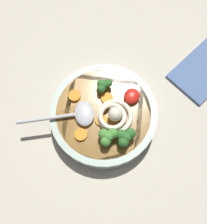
{
  "coord_description": "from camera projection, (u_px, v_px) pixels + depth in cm",
  "views": [
    {
      "loc": [
        15.02,
        12.61,
        64.25
      ],
      "look_at": [
        -1.99,
        2.86,
        8.43
      ],
      "focal_mm": 42.16,
      "sensor_mm": 36.0,
      "label": 1
    }
  ],
  "objects": [
    {
      "name": "folded_napkin",
      "position": [
        203.0,
        71.0,
        0.67
      ],
      "size": [
        18.68,
        15.26,
        0.8
      ],
      "primitive_type": "cube",
      "rotation": [
        0.0,
        0.0,
        -0.29
      ],
      "color": "#4C6693",
      "rests_on": "table_slab"
    },
    {
      "name": "broccoli_floret_right",
      "position": [
        125.0,
        137.0,
        0.55
      ],
      "size": [
        4.45,
        3.83,
        3.52
      ],
      "color": "#7A9E60",
      "rests_on": "soup_bowl"
    },
    {
      "name": "table_slab",
      "position": [
        90.0,
        122.0,
        0.65
      ],
      "size": [
        112.66,
        112.66,
        3.77
      ],
      "primitive_type": "cube",
      "color": "#BCB29E",
      "rests_on": "ground"
    },
    {
      "name": "carrot_slice_near_spoon",
      "position": [
        81.0,
        135.0,
        0.57
      ],
      "size": [
        2.72,
        2.72,
        0.64
      ],
      "primitive_type": "cylinder",
      "color": "orange",
      "rests_on": "soup_bowl"
    },
    {
      "name": "broccoli_floret_left",
      "position": [
        104.0,
        86.0,
        0.59
      ],
      "size": [
        3.82,
        3.29,
        3.02
      ],
      "color": "#7A9E60",
      "rests_on": "soup_bowl"
    },
    {
      "name": "broccoli_floret_beside_noodles",
      "position": [
        108.0,
        136.0,
        0.55
      ],
      "size": [
        4.42,
        3.81,
        3.5
      ],
      "color": "#7A9E60",
      "rests_on": "soup_bowl"
    },
    {
      "name": "carrot_slice_rear",
      "position": [
        74.0,
        96.0,
        0.6
      ],
      "size": [
        2.76,
        2.76,
        0.78
      ],
      "primitive_type": "cylinder",
      "color": "orange",
      "rests_on": "soup_bowl"
    },
    {
      "name": "carrot_slice_extra_a",
      "position": [
        100.0,
        122.0,
        0.58
      ],
      "size": [
        2.71,
        2.71,
        0.49
      ],
      "primitive_type": "cylinder",
      "color": "orange",
      "rests_on": "soup_bowl"
    },
    {
      "name": "carrot_slice_far",
      "position": [
        107.0,
        98.0,
        0.6
      ],
      "size": [
        2.79,
        2.79,
        0.68
      ],
      "primitive_type": "cylinder",
      "color": "orange",
      "rests_on": "soup_bowl"
    },
    {
      "name": "soup_bowl",
      "position": [
        104.0,
        115.0,
        0.61
      ],
      "size": [
        24.47,
        24.47,
        4.66
      ],
      "color": "#9EB2A3",
      "rests_on": "table_slab"
    },
    {
      "name": "noodle_pile",
      "position": [
        114.0,
        116.0,
        0.58
      ],
      "size": [
        8.91,
        8.74,
        3.58
      ],
      "color": "beige",
      "rests_on": "soup_bowl"
    },
    {
      "name": "chili_sauce_dollop",
      "position": [
        132.0,
        96.0,
        0.6
      ],
      "size": [
        3.91,
        3.52,
        1.76
      ],
      "primitive_type": "ellipsoid",
      "color": "red",
      "rests_on": "soup_bowl"
    },
    {
      "name": "soup_spoon",
      "position": [
        78.0,
        114.0,
        0.58
      ],
      "size": [
        13.26,
        15.65,
        1.6
      ],
      "rotation": [
        0.0,
        0.0,
        5.38
      ],
      "color": "#B7B7BC",
      "rests_on": "soup_bowl"
    }
  ]
}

